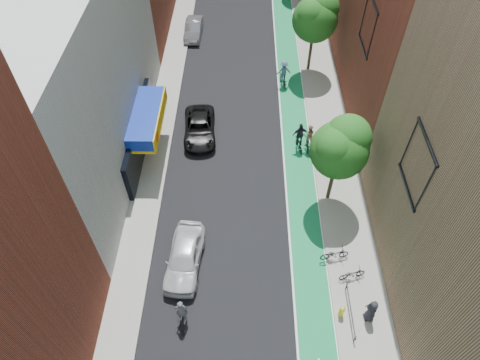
{
  "coord_description": "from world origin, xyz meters",
  "views": [
    {
      "loc": [
        0.25,
        -7.09,
        21.53
      ],
      "look_at": [
        -0.0,
        10.18,
        1.5
      ],
      "focal_mm": 32.0,
      "sensor_mm": 36.0,
      "label": 1
    }
  ],
  "objects_px": {
    "cyclist_lane_mid": "(300,139)",
    "fire_hydrant": "(342,311)",
    "parked_car_white": "(184,257)",
    "cyclist_lead": "(182,315)",
    "pedestrian": "(371,311)",
    "parked_car_black": "(200,128)",
    "cyclist_lane_near": "(308,139)",
    "cyclist_lane_far": "(284,74)",
    "parked_car_silver": "(194,29)"
  },
  "relations": [
    {
      "from": "cyclist_lane_near",
      "to": "pedestrian",
      "type": "bearing_deg",
      "value": 99.49
    },
    {
      "from": "parked_car_black",
      "to": "pedestrian",
      "type": "distance_m",
      "value": 16.86
    },
    {
      "from": "parked_car_white",
      "to": "cyclist_lane_mid",
      "type": "height_order",
      "value": "cyclist_lane_mid"
    },
    {
      "from": "cyclist_lane_far",
      "to": "fire_hydrant",
      "type": "xyz_separation_m",
      "value": [
        1.97,
        -19.83,
        -0.38
      ]
    },
    {
      "from": "parked_car_white",
      "to": "fire_hydrant",
      "type": "bearing_deg",
      "value": -14.77
    },
    {
      "from": "cyclist_lane_mid",
      "to": "cyclist_lane_far",
      "type": "distance_m",
      "value": 7.47
    },
    {
      "from": "parked_car_black",
      "to": "cyclist_lane_far",
      "type": "xyz_separation_m",
      "value": [
        6.35,
        6.19,
        0.3
      ]
    },
    {
      "from": "parked_car_silver",
      "to": "fire_hydrant",
      "type": "height_order",
      "value": "parked_car_silver"
    },
    {
      "from": "cyclist_lane_mid",
      "to": "cyclist_lane_far",
      "type": "bearing_deg",
      "value": -95.39
    },
    {
      "from": "cyclist_lane_mid",
      "to": "fire_hydrant",
      "type": "bearing_deg",
      "value": 84.47
    },
    {
      "from": "cyclist_lane_far",
      "to": "cyclist_lead",
      "type": "bearing_deg",
      "value": 60.28
    },
    {
      "from": "parked_car_silver",
      "to": "cyclist_lane_near",
      "type": "bearing_deg",
      "value": -56.29
    },
    {
      "from": "cyclist_lane_far",
      "to": "parked_car_silver",
      "type": "bearing_deg",
      "value": -55.57
    },
    {
      "from": "parked_car_white",
      "to": "cyclist_lane_mid",
      "type": "bearing_deg",
      "value": 57.68
    },
    {
      "from": "parked_car_black",
      "to": "pedestrian",
      "type": "height_order",
      "value": "pedestrian"
    },
    {
      "from": "parked_car_black",
      "to": "cyclist_lane_near",
      "type": "xyz_separation_m",
      "value": [
        7.7,
        -1.26,
        0.23
      ]
    },
    {
      "from": "cyclist_lead",
      "to": "pedestrian",
      "type": "height_order",
      "value": "cyclist_lead"
    },
    {
      "from": "parked_car_white",
      "to": "pedestrian",
      "type": "distance_m",
      "value": 10.22
    },
    {
      "from": "parked_car_black",
      "to": "fire_hydrant",
      "type": "height_order",
      "value": "parked_car_black"
    },
    {
      "from": "parked_car_white",
      "to": "cyclist_lane_far",
      "type": "distance_m",
      "value": 18.06
    },
    {
      "from": "parked_car_black",
      "to": "fire_hydrant",
      "type": "xyz_separation_m",
      "value": [
        8.32,
        -13.65,
        -0.08
      ]
    },
    {
      "from": "pedestrian",
      "to": "cyclist_lane_near",
      "type": "bearing_deg",
      "value": 179.57
    },
    {
      "from": "pedestrian",
      "to": "cyclist_lane_far",
      "type": "bearing_deg",
      "value": 179.97
    },
    {
      "from": "parked_car_silver",
      "to": "cyclist_lane_near",
      "type": "xyz_separation_m",
      "value": [
        9.3,
        -14.81,
        0.22
      ]
    },
    {
      "from": "parked_car_silver",
      "to": "cyclist_lane_far",
      "type": "bearing_deg",
      "value": -41.2
    },
    {
      "from": "parked_car_black",
      "to": "cyclist_lead",
      "type": "distance_m",
      "value": 14.04
    },
    {
      "from": "cyclist_lead",
      "to": "cyclist_lane_far",
      "type": "height_order",
      "value": "cyclist_lane_far"
    },
    {
      "from": "cyclist_lane_mid",
      "to": "parked_car_white",
      "type": "bearing_deg",
      "value": 41.91
    },
    {
      "from": "cyclist_lane_near",
      "to": "pedestrian",
      "type": "distance_m",
      "value": 12.67
    },
    {
      "from": "fire_hydrant",
      "to": "cyclist_lane_near",
      "type": "bearing_deg",
      "value": 92.87
    },
    {
      "from": "parked_car_white",
      "to": "parked_car_silver",
      "type": "height_order",
      "value": "parked_car_white"
    },
    {
      "from": "cyclist_lane_mid",
      "to": "parked_car_black",
      "type": "bearing_deg",
      "value": -21.12
    },
    {
      "from": "parked_car_silver",
      "to": "cyclist_lane_far",
      "type": "xyz_separation_m",
      "value": [
        7.95,
        -7.36,
        0.28
      ]
    },
    {
      "from": "parked_car_silver",
      "to": "cyclist_lane_near",
      "type": "relative_size",
      "value": 2.03
    },
    {
      "from": "cyclist_lane_near",
      "to": "cyclist_lane_mid",
      "type": "distance_m",
      "value": 0.6
    },
    {
      "from": "parked_car_black",
      "to": "cyclist_lane_far",
      "type": "distance_m",
      "value": 8.87
    },
    {
      "from": "parked_car_black",
      "to": "pedestrian",
      "type": "xyz_separation_m",
      "value": [
        9.73,
        -13.77,
        0.3
      ]
    },
    {
      "from": "parked_car_silver",
      "to": "fire_hydrant",
      "type": "relative_size",
      "value": 5.07
    },
    {
      "from": "parked_car_silver",
      "to": "cyclist_lead",
      "type": "relative_size",
      "value": 2.02
    },
    {
      "from": "parked_car_black",
      "to": "cyclist_lane_near",
      "type": "bearing_deg",
      "value": -13.59
    },
    {
      "from": "parked_car_silver",
      "to": "parked_car_white",
      "type": "bearing_deg",
      "value": -84.69
    },
    {
      "from": "cyclist_lead",
      "to": "fire_hydrant",
      "type": "distance_m",
      "value": 8.14
    },
    {
      "from": "cyclist_lane_mid",
      "to": "fire_hydrant",
      "type": "relative_size",
      "value": 2.67
    },
    {
      "from": "cyclist_lane_near",
      "to": "cyclist_lane_far",
      "type": "relative_size",
      "value": 0.95
    },
    {
      "from": "parked_car_silver",
      "to": "parked_car_black",
      "type": "bearing_deg",
      "value": -81.68
    },
    {
      "from": "cyclist_lane_far",
      "to": "pedestrian",
      "type": "height_order",
      "value": "cyclist_lane_far"
    },
    {
      "from": "parked_car_black",
      "to": "cyclist_lane_far",
      "type": "relative_size",
      "value": 2.23
    },
    {
      "from": "fire_hydrant",
      "to": "cyclist_lane_mid",
      "type": "bearing_deg",
      "value": 95.63
    },
    {
      "from": "cyclist_lane_far",
      "to": "parked_car_black",
      "type": "bearing_deg",
      "value": 31.47
    },
    {
      "from": "parked_car_silver",
      "to": "fire_hydrant",
      "type": "xyz_separation_m",
      "value": [
        9.92,
        -27.19,
        -0.1
      ]
    }
  ]
}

